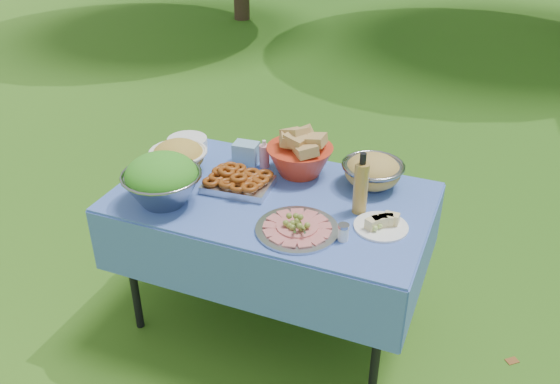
% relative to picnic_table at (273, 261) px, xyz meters
% --- Properties ---
extents(ground, '(80.00, 80.00, 0.00)m').
position_rel_picnic_table_xyz_m(ground, '(0.00, 0.00, -0.38)').
color(ground, '#0C3D0B').
rests_on(ground, ground).
extents(picnic_table, '(1.46, 0.86, 0.76)m').
position_rel_picnic_table_xyz_m(picnic_table, '(0.00, 0.00, 0.00)').
color(picnic_table, '#84AEFF').
rests_on(picnic_table, ground).
extents(salad_bowl, '(0.45, 0.45, 0.24)m').
position_rel_picnic_table_xyz_m(salad_bowl, '(-0.44, -0.24, 0.50)').
color(salad_bowl, gray).
rests_on(salad_bowl, picnic_table).
extents(pasta_bowl_white, '(0.29, 0.29, 0.16)m').
position_rel_picnic_table_xyz_m(pasta_bowl_white, '(-0.53, 0.05, 0.46)').
color(pasta_bowl_white, white).
rests_on(pasta_bowl_white, picnic_table).
extents(plate_stack, '(0.22, 0.22, 0.06)m').
position_rel_picnic_table_xyz_m(plate_stack, '(-0.61, 0.28, 0.41)').
color(plate_stack, white).
rests_on(plate_stack, picnic_table).
extents(wipes_box, '(0.13, 0.10, 0.11)m').
position_rel_picnic_table_xyz_m(wipes_box, '(-0.25, 0.25, 0.44)').
color(wipes_box, '#86B7DC').
rests_on(wipes_box, picnic_table).
extents(sanitizer_bottle, '(0.06, 0.06, 0.15)m').
position_rel_picnic_table_xyz_m(sanitizer_bottle, '(-0.15, 0.25, 0.45)').
color(sanitizer_bottle, pink).
rests_on(sanitizer_bottle, picnic_table).
extents(bread_bowl, '(0.34, 0.34, 0.22)m').
position_rel_picnic_table_xyz_m(bread_bowl, '(0.04, 0.26, 0.49)').
color(bread_bowl, red).
rests_on(bread_bowl, picnic_table).
extents(pasta_bowl_steel, '(0.32, 0.32, 0.16)m').
position_rel_picnic_table_xyz_m(pasta_bowl_steel, '(0.41, 0.27, 0.46)').
color(pasta_bowl_steel, gray).
rests_on(pasta_bowl_steel, picnic_table).
extents(fried_tray, '(0.33, 0.25, 0.07)m').
position_rel_picnic_table_xyz_m(fried_tray, '(-0.18, 0.00, 0.42)').
color(fried_tray, silver).
rests_on(fried_tray, picnic_table).
extents(charcuterie_platter, '(0.46, 0.46, 0.08)m').
position_rel_picnic_table_xyz_m(charcuterie_platter, '(0.21, -0.23, 0.42)').
color(charcuterie_platter, '#ACADB3').
rests_on(charcuterie_platter, picnic_table).
extents(oil_bottle, '(0.06, 0.06, 0.29)m').
position_rel_picnic_table_xyz_m(oil_bottle, '(0.41, 0.02, 0.53)').
color(oil_bottle, '#AF8737').
rests_on(oil_bottle, picnic_table).
extents(cheese_plate, '(0.24, 0.24, 0.06)m').
position_rel_picnic_table_xyz_m(cheese_plate, '(0.54, -0.07, 0.41)').
color(cheese_plate, white).
rests_on(cheese_plate, picnic_table).
extents(shaker, '(0.06, 0.06, 0.08)m').
position_rel_picnic_table_xyz_m(shaker, '(0.41, -0.22, 0.42)').
color(shaker, white).
rests_on(shaker, picnic_table).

